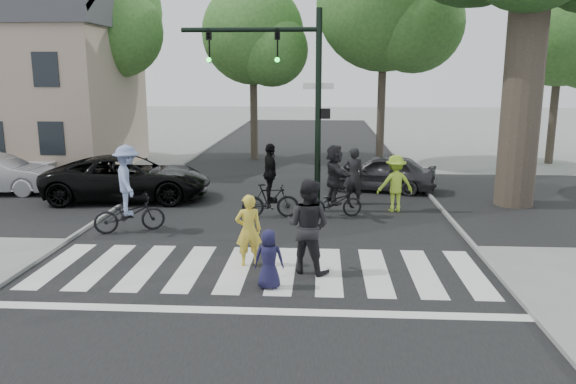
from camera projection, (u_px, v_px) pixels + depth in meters
The scene contains 23 objects.
ground at pixel (254, 286), 11.22m from camera, with size 120.00×120.00×0.00m, color gray.
road_stem at pixel (275, 221), 16.10m from camera, with size 10.00×70.00×0.01m, color black.
road_cross at pixel (282, 198), 19.02m from camera, with size 70.00×10.00×0.01m, color black.
curb_left at pixel (103, 217), 16.39m from camera, with size 0.10×70.00×0.10m, color gray.
curb_right at pixel (453, 223), 15.79m from camera, with size 0.10×70.00×0.10m, color gray.
crosswalk at pixel (258, 274), 11.86m from camera, with size 10.00×3.85×0.01m.
traffic_signal at pixel (290, 83), 16.43m from camera, with size 4.45×0.29×6.00m.
bg_tree_0 at pixel (3, 30), 26.36m from camera, with size 5.46×5.20×8.97m.
bg_tree_1 at pixel (102, 17), 25.45m from camera, with size 6.09×5.80×9.80m.
bg_tree_2 at pixel (258, 38), 26.33m from camera, with size 5.04×4.80×8.40m.
bg_tree_3 at pixel (392, 8), 24.42m from camera, with size 6.30×6.00×10.20m.
bg_tree_4 at pixel (567, 39), 25.06m from camera, with size 4.83×4.60×8.15m.
house at pixel (32, 81), 24.75m from camera, with size 8.40×8.10×8.82m.
pedestrian_woman at pixel (249, 230), 12.29m from camera, with size 0.59×0.38×1.61m, color gold.
pedestrian_child at pixel (269, 259), 11.02m from camera, with size 0.59×0.38×1.20m, color #1C1A3D.
pedestrian_adult at pixel (308, 226), 11.83m from camera, with size 0.99×0.77×2.03m, color black.
cyclist_left at pixel (128, 195), 14.86m from camera, with size 1.95×1.38×2.34m.
cyclist_mid at pixel (270, 187), 16.39m from camera, with size 1.72×1.06×2.19m.
cyclist_right at pixel (334, 185), 16.37m from camera, with size 1.80×1.66×2.15m.
car_suv at pixel (128, 178), 18.69m from camera, with size 2.49×5.39×1.50m, color black.
car_grey at pixel (381, 173), 20.15m from camera, with size 1.56×3.88×1.32m, color #2F2E32.
bystander_hivis at pixel (395, 183), 17.13m from camera, with size 1.12×0.65×1.74m, color #B2DE36.
bystander_dark at pixel (353, 176), 18.03m from camera, with size 0.68×0.45×1.86m, color black.
Camera 1 is at (1.32, -10.51, 4.19)m, focal length 35.00 mm.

